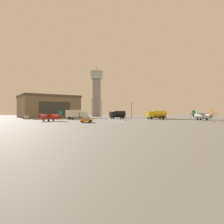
% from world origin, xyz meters
% --- Properties ---
extents(ground_plane, '(400.00, 400.00, 0.00)m').
position_xyz_m(ground_plane, '(0.00, 0.00, 0.00)').
color(ground_plane, slate).
extents(control_tower, '(8.64, 8.64, 32.81)m').
position_xyz_m(control_tower, '(-12.44, 78.49, 16.54)').
color(control_tower, gray).
rests_on(control_tower, ground_plane).
extents(hangar, '(34.40, 33.04, 10.88)m').
position_xyz_m(hangar, '(-34.32, 50.97, 5.46)').
color(hangar, '#7A6B56').
rests_on(hangar, ground_plane).
extents(airplane_silver, '(10.33, 8.11, 3.07)m').
position_xyz_m(airplane_silver, '(25.37, 8.86, 1.43)').
color(airplane_silver, '#B7BABF').
rests_on(airplane_silver, ground_plane).
extents(airplane_blue, '(8.21, 10.32, 3.16)m').
position_xyz_m(airplane_blue, '(31.41, 25.54, 1.47)').
color(airplane_blue, '#2847A8').
rests_on(airplane_blue, ground_plane).
extents(airplane_red, '(7.05, 8.94, 2.68)m').
position_xyz_m(airplane_red, '(-17.69, 0.47, 1.25)').
color(airplane_red, red).
rests_on(airplane_red, ground_plane).
extents(truck_box_white, '(7.44, 4.30, 3.18)m').
position_xyz_m(truck_box_white, '(-13.95, 16.38, 1.76)').
color(truck_box_white, '#38383D').
rests_on(truck_box_white, ground_plane).
extents(truck_fuel_tanker_yellow, '(7.34, 4.60, 3.04)m').
position_xyz_m(truck_fuel_tanker_yellow, '(13.42, 18.87, 1.69)').
color(truck_fuel_tanker_yellow, '#38383D').
rests_on(truck_fuel_tanker_yellow, ground_plane).
extents(truck_fuel_tanker_black, '(6.30, 4.53, 3.04)m').
position_xyz_m(truck_fuel_tanker_black, '(0.12, 25.92, 1.68)').
color(truck_fuel_tanker_black, '#38383D').
rests_on(truck_fuel_tanker_black, ground_plane).
extents(car_silver, '(3.44, 4.77, 1.37)m').
position_xyz_m(car_silver, '(-32.42, 20.43, 0.74)').
color(car_silver, '#B7BABF').
rests_on(car_silver, ground_plane).
extents(car_orange, '(2.45, 4.64, 1.37)m').
position_xyz_m(car_orange, '(-7.39, -7.20, 0.74)').
color(car_orange, orange).
rests_on(car_orange, ground_plane).
extents(light_post_east, '(0.44, 0.44, 8.12)m').
position_xyz_m(light_post_east, '(7.35, 49.07, 4.88)').
color(light_post_east, '#38383D').
rests_on(light_post_east, ground_plane).
extents(light_post_north, '(0.44, 0.44, 9.75)m').
position_xyz_m(light_post_north, '(-12.31, 50.41, 5.73)').
color(light_post_north, '#38383D').
rests_on(light_post_north, ground_plane).
extents(light_post_centre, '(0.44, 0.44, 8.15)m').
position_xyz_m(light_post_centre, '(-6.84, 40.38, 4.89)').
color(light_post_centre, '#38383D').
rests_on(light_post_centre, ground_plane).
extents(traffic_cone_near_left, '(0.36, 0.36, 0.64)m').
position_xyz_m(traffic_cone_near_left, '(-3.40, 9.85, 0.32)').
color(traffic_cone_near_left, black).
rests_on(traffic_cone_near_left, ground_plane).
extents(traffic_cone_near_right, '(0.36, 0.36, 0.72)m').
position_xyz_m(traffic_cone_near_right, '(1.80, 1.00, 0.35)').
color(traffic_cone_near_right, black).
rests_on(traffic_cone_near_right, ground_plane).
extents(traffic_cone_mid_apron, '(0.36, 0.36, 0.66)m').
position_xyz_m(traffic_cone_mid_apron, '(21.45, -5.98, 0.33)').
color(traffic_cone_mid_apron, black).
rests_on(traffic_cone_mid_apron, ground_plane).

